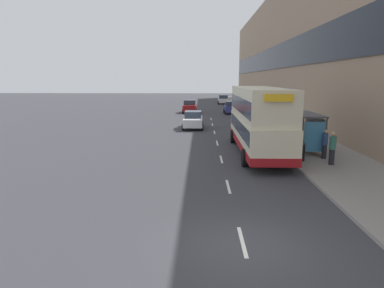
# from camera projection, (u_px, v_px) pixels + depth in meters

# --- Properties ---
(ground_plane) EXTENTS (220.00, 220.00, 0.00)m
(ground_plane) POSITION_uv_depth(u_px,v_px,m) (243.00, 246.00, 10.07)
(ground_plane) COLOR #38383D
(pavement) EXTENTS (5.00, 93.00, 0.14)m
(pavement) POSITION_uv_depth(u_px,v_px,m) (256.00, 114.00, 47.70)
(pavement) COLOR gray
(pavement) RESTS_ON ground_plane
(terrace_facade) EXTENTS (3.10, 93.00, 17.29)m
(terrace_facade) POSITION_uv_depth(u_px,v_px,m) (288.00, 50.00, 46.00)
(terrace_facade) COLOR #9E846B
(terrace_facade) RESTS_ON ground_plane
(lane_mark_0) EXTENTS (0.12, 2.00, 0.01)m
(lane_mark_0) POSITION_uv_depth(u_px,v_px,m) (242.00, 241.00, 10.34)
(lane_mark_0) COLOR silver
(lane_mark_0) RESTS_ON ground_plane
(lane_mark_1) EXTENTS (0.12, 2.00, 0.01)m
(lane_mark_1) POSITION_uv_depth(u_px,v_px,m) (228.00, 186.00, 15.63)
(lane_mark_1) COLOR silver
(lane_mark_1) RESTS_ON ground_plane
(lane_mark_2) EXTENTS (0.12, 2.00, 0.01)m
(lane_mark_2) POSITION_uv_depth(u_px,v_px,m) (221.00, 159.00, 20.92)
(lane_mark_2) COLOR silver
(lane_mark_2) RESTS_ON ground_plane
(lane_mark_3) EXTENTS (0.12, 2.00, 0.01)m
(lane_mark_3) POSITION_uv_depth(u_px,v_px,m) (217.00, 143.00, 26.22)
(lane_mark_3) COLOR silver
(lane_mark_3) RESTS_ON ground_plane
(lane_mark_4) EXTENTS (0.12, 2.00, 0.01)m
(lane_mark_4) POSITION_uv_depth(u_px,v_px,m) (214.00, 132.00, 31.51)
(lane_mark_4) COLOR silver
(lane_mark_4) RESTS_ON ground_plane
(lane_mark_5) EXTENTS (0.12, 2.00, 0.01)m
(lane_mark_5) POSITION_uv_depth(u_px,v_px,m) (212.00, 125.00, 36.80)
(lane_mark_5) COLOR silver
(lane_mark_5) RESTS_ON ground_plane
(lane_mark_6) EXTENTS (0.12, 2.00, 0.01)m
(lane_mark_6) POSITION_uv_depth(u_px,v_px,m) (211.00, 119.00, 42.10)
(lane_mark_6) COLOR silver
(lane_mark_6) RESTS_ON ground_plane
(bus_shelter) EXTENTS (1.60, 4.20, 2.48)m
(bus_shelter) POSITION_uv_depth(u_px,v_px,m) (309.00, 125.00, 22.20)
(bus_shelter) COLOR #4C4C51
(bus_shelter) RESTS_ON ground_plane
(double_decker_bus_near) EXTENTS (2.85, 11.23, 4.30)m
(double_decker_bus_near) POSITION_uv_depth(u_px,v_px,m) (258.00, 119.00, 22.20)
(double_decker_bus_near) COLOR beige
(double_decker_bus_near) RESTS_ON ground_plane
(car_0) EXTENTS (2.09, 3.87, 1.83)m
(car_0) POSITION_uv_depth(u_px,v_px,m) (190.00, 107.00, 49.78)
(car_0) COLOR maroon
(car_0) RESTS_ON ground_plane
(car_1) EXTENTS (2.05, 4.10, 1.75)m
(car_1) POSITION_uv_depth(u_px,v_px,m) (223.00, 100.00, 67.23)
(car_1) COLOR silver
(car_1) RESTS_ON ground_plane
(car_2) EXTENTS (1.97, 3.99, 1.75)m
(car_2) POSITION_uv_depth(u_px,v_px,m) (231.00, 108.00, 48.36)
(car_2) COLOR navy
(car_2) RESTS_ON ground_plane
(car_3) EXTENTS (2.04, 4.29, 1.70)m
(car_3) POSITION_uv_depth(u_px,v_px,m) (193.00, 120.00, 33.97)
(car_3) COLOR silver
(car_3) RESTS_ON ground_plane
(pedestrian_at_shelter) EXTENTS (0.36, 0.36, 1.82)m
(pedestrian_at_shelter) POSITION_uv_depth(u_px,v_px,m) (309.00, 135.00, 23.56)
(pedestrian_at_shelter) COLOR #23232D
(pedestrian_at_shelter) RESTS_ON ground_plane
(pedestrian_1) EXTENTS (0.35, 0.35, 1.74)m
(pedestrian_1) POSITION_uv_depth(u_px,v_px,m) (325.00, 144.00, 20.42)
(pedestrian_1) COLOR #23232D
(pedestrian_1) RESTS_ON ground_plane
(pedestrian_2) EXTENTS (0.37, 0.37, 1.85)m
(pedestrian_2) POSITION_uv_depth(u_px,v_px,m) (332.00, 148.00, 18.90)
(pedestrian_2) COLOR #23232D
(pedestrian_2) RESTS_ON ground_plane
(litter_bin) EXTENTS (0.55, 0.55, 1.05)m
(litter_bin) POSITION_uv_depth(u_px,v_px,m) (300.00, 152.00, 19.93)
(litter_bin) COLOR black
(litter_bin) RESTS_ON ground_plane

